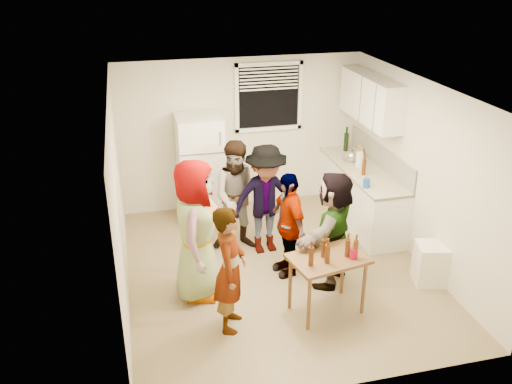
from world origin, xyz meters
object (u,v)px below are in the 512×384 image
object	(u,v)px
guest_back_left	(240,246)
wine_bottle	(345,151)
refrigerator	(201,168)
beer_bottle_counter	(363,175)
serving_table	(325,310)
guest_black	(287,271)
kettle	(352,161)
guest_back_right	(265,250)
red_cup	(353,258)
guest_orange	(330,280)
guest_grey	(199,293)
blue_cup	(366,187)
beer_bottle_table	(347,256)
trash_bin	(430,265)
guest_stripe	(231,325)

from	to	relation	value
guest_back_left	wine_bottle	bearing A→B (deg)	38.10
refrigerator	beer_bottle_counter	world-z (taller)	refrigerator
serving_table	guest_black	xyz separation A→B (m)	(-0.20, 0.95, 0.00)
kettle	guest_back_right	distance (m)	2.10
serving_table	red_cup	size ratio (longest dim) A/B	7.13
refrigerator	guest_orange	size ratio (longest dim) A/B	1.10
guest_grey	guest_back_right	size ratio (longest dim) A/B	1.13
refrigerator	guest_grey	xyz separation A→B (m)	(-0.37, -2.18, -0.85)
kettle	guest_black	distance (m)	2.35
guest_back_right	kettle	bearing A→B (deg)	23.61
beer_bottle_counter	blue_cup	bearing A→B (deg)	-109.46
kettle	beer_bottle_table	xyz separation A→B (m)	(-1.11, -2.52, -0.15)
trash_bin	beer_bottle_table	xyz separation A→B (m)	(-1.32, -0.30, 0.50)
beer_bottle_counter	blue_cup	size ratio (longest dim) A/B	1.75
beer_bottle_counter	guest_stripe	world-z (taller)	beer_bottle_counter
kettle	guest_grey	distance (m)	3.41
serving_table	guest_stripe	size ratio (longest dim) A/B	0.58
blue_cup	guest_back_right	distance (m)	1.72
blue_cup	beer_bottle_table	world-z (taller)	blue_cup
refrigerator	guest_back_left	size ratio (longest dim) A/B	1.04
guest_grey	red_cup	bearing A→B (deg)	-98.63
serving_table	guest_orange	distance (m)	0.66
refrigerator	kettle	bearing A→B (deg)	-9.49
beer_bottle_table	red_cup	xyz separation A→B (m)	(0.06, -0.06, 0.00)
refrigerator	red_cup	size ratio (longest dim) A/B	13.68
kettle	beer_bottle_counter	bearing A→B (deg)	-96.01
beer_bottle_table	guest_black	bearing A→B (deg)	113.15
kettle	guest_grey	world-z (taller)	kettle
trash_bin	guest_back_left	size ratio (longest dim) A/B	0.34
beer_bottle_counter	guest_orange	distance (m)	1.88
wine_bottle	guest_stripe	bearing A→B (deg)	-130.81
guest_back_left	guest_back_right	bearing A→B (deg)	-19.31
blue_cup	guest_stripe	distance (m)	2.86
refrigerator	guest_black	bearing A→B (deg)	-65.89
serving_table	guest_back_left	distance (m)	1.90
guest_back_left	guest_back_right	size ratio (longest dim) A/B	1.01
refrigerator	guest_orange	xyz separation A→B (m)	(1.36, -2.30, -0.85)
refrigerator	kettle	xyz separation A→B (m)	(2.40, -0.40, 0.05)
guest_orange	guest_grey	bearing A→B (deg)	-52.23
guest_stripe	guest_back_right	distance (m)	1.80
guest_grey	guest_black	world-z (taller)	guest_grey
blue_cup	guest_black	xyz separation A→B (m)	(-1.32, -0.51, -0.90)
serving_table	guest_grey	world-z (taller)	serving_table
trash_bin	guest_grey	bearing A→B (deg)	171.49
refrigerator	wine_bottle	bearing A→B (deg)	2.30
guest_stripe	guest_black	world-z (taller)	guest_stripe
guest_back_right	guest_orange	xyz separation A→B (m)	(0.63, -0.99, 0.00)
guest_orange	blue_cup	bearing A→B (deg)	177.85
blue_cup	beer_bottle_counter	bearing A→B (deg)	70.54
guest_stripe	red_cup	bearing A→B (deg)	-73.84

